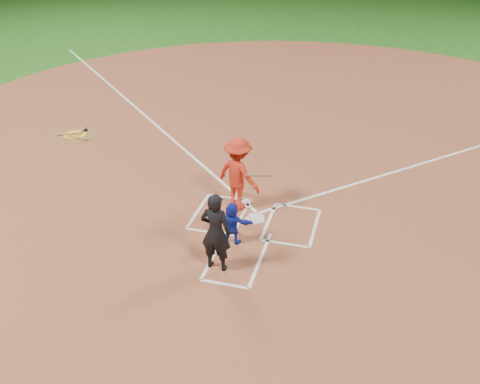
% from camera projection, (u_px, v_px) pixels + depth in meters
% --- Properties ---
extents(ground, '(120.00, 120.00, 0.00)m').
position_uv_depth(ground, '(255.00, 219.00, 14.11)').
color(ground, '#1E5715').
rests_on(ground, ground).
extents(home_plate_dirt, '(28.00, 28.00, 0.01)m').
position_uv_depth(home_plate_dirt, '(295.00, 134.00, 19.16)').
color(home_plate_dirt, brown).
rests_on(home_plate_dirt, ground).
extents(home_plate, '(0.60, 0.60, 0.02)m').
position_uv_depth(home_plate, '(255.00, 219.00, 14.10)').
color(home_plate, silver).
rests_on(home_plate, home_plate_dirt).
extents(on_deck_circle, '(1.70, 1.70, 0.01)m').
position_uv_depth(on_deck_circle, '(75.00, 134.00, 19.08)').
color(on_deck_circle, brown).
rests_on(on_deck_circle, home_plate_dirt).
extents(on_deck_logo, '(0.80, 0.80, 0.00)m').
position_uv_depth(on_deck_logo, '(75.00, 134.00, 19.07)').
color(on_deck_logo, gold).
rests_on(on_deck_logo, on_deck_circle).
extents(on_deck_bat_a, '(0.22, 0.84, 0.06)m').
position_uv_depth(on_deck_bat_a, '(82.00, 131.00, 19.24)').
color(on_deck_bat_a, olive).
rests_on(on_deck_bat_a, on_deck_circle).
extents(on_deck_bat_b, '(0.77, 0.46, 0.06)m').
position_uv_depth(on_deck_bat_b, '(68.00, 134.00, 19.02)').
color(on_deck_bat_b, '#965F37').
rests_on(on_deck_bat_b, on_deck_circle).
extents(on_deck_bat_c, '(0.84, 0.21, 0.06)m').
position_uv_depth(on_deck_bat_c, '(78.00, 138.00, 18.74)').
color(on_deck_bat_c, olive).
rests_on(on_deck_bat_c, on_deck_circle).
extents(bat_weight_donut, '(0.19, 0.19, 0.05)m').
position_uv_depth(bat_weight_donut, '(85.00, 130.00, 19.35)').
color(bat_weight_donut, black).
rests_on(bat_weight_donut, on_deck_circle).
extents(catcher, '(1.03, 0.38, 1.09)m').
position_uv_depth(catcher, '(232.00, 223.00, 12.91)').
color(catcher, '#1424A9').
rests_on(catcher, home_plate_dirt).
extents(umpire, '(0.73, 0.51, 1.92)m').
position_uv_depth(umpire, '(216.00, 232.00, 11.81)').
color(umpire, black).
rests_on(umpire, home_plate_dirt).
extents(chalk_markings, '(28.35, 17.32, 0.01)m').
position_uv_depth(chalk_markings, '(291.00, 141.00, 18.56)').
color(chalk_markings, white).
rests_on(chalk_markings, home_plate_dirt).
extents(batter_at_plate, '(1.67, 1.23, 2.03)m').
position_uv_depth(batter_at_plate, '(238.00, 174.00, 14.15)').
color(batter_at_plate, red).
rests_on(batter_at_plate, home_plate_dirt).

